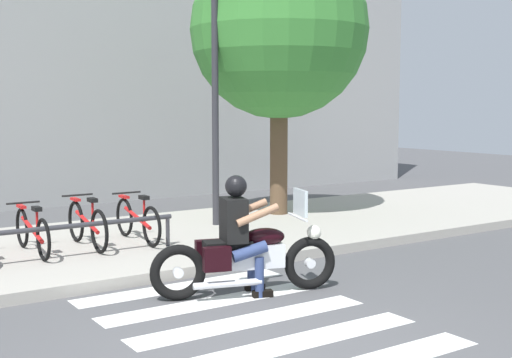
{
  "coord_description": "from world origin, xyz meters",
  "views": [
    {
      "loc": [
        -3.36,
        -5.01,
        2.25
      ],
      "look_at": [
        1.94,
        2.94,
        1.23
      ],
      "focal_mm": 47.44,
      "sensor_mm": 36.0,
      "label": 1
    }
  ],
  "objects_px": {
    "motorcycle": "(247,257)",
    "bike_rack": "(43,231)",
    "bicycle_4": "(137,220)",
    "street_lamp": "(215,76)",
    "bicycle_2": "(32,231)",
    "bicycle_3": "(87,224)",
    "rider": "(240,226)",
    "tree_near_rack": "(279,31)"
  },
  "relations": [
    {
      "from": "tree_near_rack",
      "to": "motorcycle",
      "type": "bearing_deg",
      "value": -129.73
    },
    {
      "from": "rider",
      "to": "bicycle_2",
      "type": "xyz_separation_m",
      "value": [
        -1.63,
        3.0,
        -0.35
      ]
    },
    {
      "from": "motorcycle",
      "to": "bike_rack",
      "type": "height_order",
      "value": "motorcycle"
    },
    {
      "from": "motorcycle",
      "to": "bike_rack",
      "type": "xyz_separation_m",
      "value": [
        -1.7,
        2.47,
        0.1
      ]
    },
    {
      "from": "bicycle_4",
      "to": "bike_rack",
      "type": "xyz_separation_m",
      "value": [
        -1.62,
        -0.55,
        0.07
      ]
    },
    {
      "from": "bicycle_4",
      "to": "bicycle_2",
      "type": "bearing_deg",
      "value": 179.96
    },
    {
      "from": "street_lamp",
      "to": "bicycle_2",
      "type": "bearing_deg",
      "value": -169.32
    },
    {
      "from": "motorcycle",
      "to": "bike_rack",
      "type": "bearing_deg",
      "value": 124.52
    },
    {
      "from": "rider",
      "to": "bike_rack",
      "type": "xyz_separation_m",
      "value": [
        -1.63,
        2.45,
        -0.27
      ]
    },
    {
      "from": "bicycle_4",
      "to": "tree_near_rack",
      "type": "xyz_separation_m",
      "value": [
        3.46,
        1.05,
        3.22
      ]
    },
    {
      "from": "tree_near_rack",
      "to": "bicycle_3",
      "type": "bearing_deg",
      "value": -166.24
    },
    {
      "from": "bicycle_2",
      "to": "bicycle_4",
      "type": "relative_size",
      "value": 1.01
    },
    {
      "from": "street_lamp",
      "to": "tree_near_rack",
      "type": "height_order",
      "value": "tree_near_rack"
    },
    {
      "from": "bicycle_4",
      "to": "bike_rack",
      "type": "bearing_deg",
      "value": -161.12
    },
    {
      "from": "bike_rack",
      "to": "motorcycle",
      "type": "bearing_deg",
      "value": -55.48
    },
    {
      "from": "bicycle_3",
      "to": "tree_near_rack",
      "type": "relative_size",
      "value": 0.3
    },
    {
      "from": "bicycle_4",
      "to": "bike_rack",
      "type": "height_order",
      "value": "bicycle_4"
    },
    {
      "from": "bicycle_4",
      "to": "street_lamp",
      "type": "xyz_separation_m",
      "value": [
        1.8,
        0.65,
        2.29
      ]
    },
    {
      "from": "bicycle_3",
      "to": "tree_near_rack",
      "type": "xyz_separation_m",
      "value": [
        4.27,
        1.05,
        3.21
      ]
    },
    {
      "from": "motorcycle",
      "to": "bike_rack",
      "type": "distance_m",
      "value": 3.0
    },
    {
      "from": "rider",
      "to": "street_lamp",
      "type": "relative_size",
      "value": 0.31
    },
    {
      "from": "bicycle_2",
      "to": "street_lamp",
      "type": "height_order",
      "value": "street_lamp"
    },
    {
      "from": "bike_rack",
      "to": "tree_near_rack",
      "type": "height_order",
      "value": "tree_near_rack"
    },
    {
      "from": "rider",
      "to": "bicycle_3",
      "type": "relative_size",
      "value": 0.88
    },
    {
      "from": "bicycle_4",
      "to": "tree_near_rack",
      "type": "bearing_deg",
      "value": 16.8
    },
    {
      "from": "bicycle_2",
      "to": "rider",
      "type": "bearing_deg",
      "value": -61.53
    },
    {
      "from": "bicycle_2",
      "to": "bicycle_3",
      "type": "xyz_separation_m",
      "value": [
        0.81,
        -0.0,
        0.02
      ]
    },
    {
      "from": "motorcycle",
      "to": "rider",
      "type": "xyz_separation_m",
      "value": [
        -0.07,
        0.03,
        0.37
      ]
    },
    {
      "from": "bike_rack",
      "to": "tree_near_rack",
      "type": "relative_size",
      "value": 0.71
    },
    {
      "from": "bicycle_2",
      "to": "bike_rack",
      "type": "xyz_separation_m",
      "value": [
        -0.0,
        -0.56,
        0.09
      ]
    },
    {
      "from": "street_lamp",
      "to": "bike_rack",
      "type": "bearing_deg",
      "value": -160.65
    },
    {
      "from": "motorcycle",
      "to": "bicycle_4",
      "type": "bearing_deg",
      "value": 91.48
    },
    {
      "from": "motorcycle",
      "to": "street_lamp",
      "type": "height_order",
      "value": "street_lamp"
    },
    {
      "from": "motorcycle",
      "to": "bicycle_3",
      "type": "relative_size",
      "value": 1.36
    },
    {
      "from": "bicycle_2",
      "to": "bicycle_4",
      "type": "height_order",
      "value": "bicycle_4"
    },
    {
      "from": "bicycle_4",
      "to": "bike_rack",
      "type": "relative_size",
      "value": 0.43
    },
    {
      "from": "motorcycle",
      "to": "tree_near_rack",
      "type": "bearing_deg",
      "value": 50.27
    },
    {
      "from": "rider",
      "to": "bike_rack",
      "type": "height_order",
      "value": "rider"
    },
    {
      "from": "rider",
      "to": "bicycle_4",
      "type": "bearing_deg",
      "value": 90.11
    },
    {
      "from": "bicycle_2",
      "to": "bicycle_4",
      "type": "distance_m",
      "value": 1.62
    },
    {
      "from": "rider",
      "to": "tree_near_rack",
      "type": "xyz_separation_m",
      "value": [
        3.46,
        4.05,
        2.87
      ]
    },
    {
      "from": "motorcycle",
      "to": "bicycle_2",
      "type": "height_order",
      "value": "motorcycle"
    }
  ]
}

